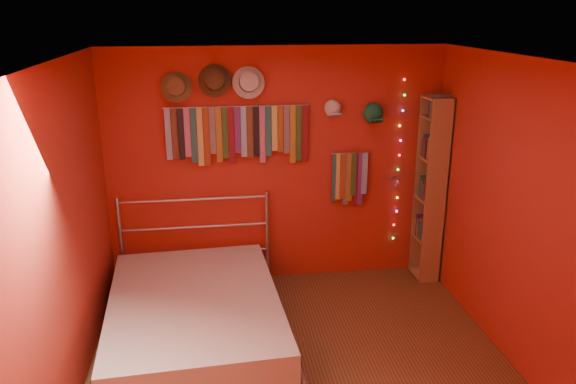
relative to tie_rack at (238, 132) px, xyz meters
name	(u,v)px	position (x,y,z in m)	size (l,w,h in m)	color
ground	(303,371)	(0.40, -1.69, -1.66)	(3.50, 3.50, 0.00)	brown
back_wall	(277,168)	(0.40, 0.06, -0.41)	(3.50, 0.02, 2.50)	maroon
right_wall	(521,219)	(2.15, -1.69, -0.41)	(0.02, 3.50, 2.50)	maroon
left_wall	(63,243)	(-1.35, -1.69, -0.41)	(0.02, 3.50, 2.50)	maroon
ceiling	(306,61)	(0.40, -1.69, 0.84)	(3.50, 3.50, 0.02)	white
tie_rack	(238,132)	(0.00, 0.00, 0.00)	(1.45, 0.03, 0.60)	#BBBBC0
small_tie_rack	(350,177)	(1.17, 0.00, -0.52)	(0.40, 0.03, 0.59)	#BBBBC0
fedora_olive	(176,87)	(-0.58, -0.03, 0.47)	(0.30, 0.16, 0.30)	brown
fedora_brown	(215,80)	(-0.21, -0.04, 0.52)	(0.32, 0.17, 0.32)	#463119
fedora_white	(249,82)	(0.12, -0.03, 0.50)	(0.32, 0.17, 0.31)	beige
cap_white	(333,108)	(0.97, 0.01, 0.22)	(0.18, 0.22, 0.18)	silver
cap_green	(373,113)	(1.40, 0.01, 0.15)	(0.20, 0.25, 0.20)	#186C45
fairy_lights	(399,162)	(1.71, 0.02, -0.39)	(0.06, 0.02, 1.78)	#FF3333
reading_lamp	(397,181)	(1.64, -0.16, -0.54)	(0.07, 0.29, 0.08)	#BBBBC0
bookshelf	(434,189)	(2.06, -0.16, -0.64)	(0.25, 0.34, 2.00)	#A37949
bed	(195,317)	(-0.48, -1.11, -1.42)	(1.67, 2.17, 1.03)	#BBBBC0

